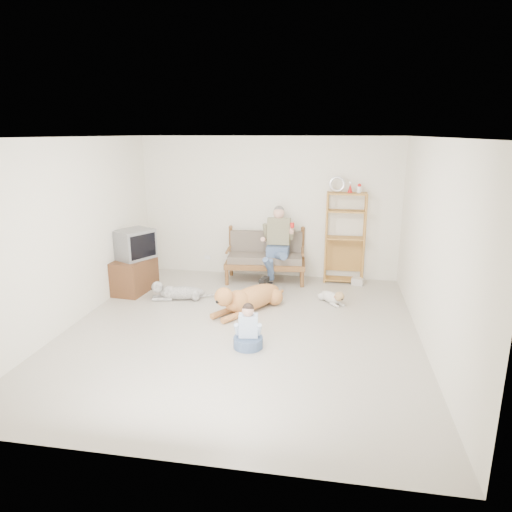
% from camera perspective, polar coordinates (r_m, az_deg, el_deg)
% --- Properties ---
extents(floor, '(5.50, 5.50, 0.00)m').
position_cam_1_polar(floor, '(6.65, -1.91, -9.33)').
color(floor, '#B9B0A2').
rests_on(floor, ground).
extents(ceiling, '(5.50, 5.50, 0.00)m').
position_cam_1_polar(ceiling, '(6.05, -2.14, 14.63)').
color(ceiling, white).
rests_on(ceiling, ground).
extents(wall_back, '(5.00, 0.00, 5.00)m').
position_cam_1_polar(wall_back, '(8.87, 1.59, 6.04)').
color(wall_back, silver).
rests_on(wall_back, ground).
extents(wall_front, '(5.00, 0.00, 5.00)m').
position_cam_1_polar(wall_front, '(3.68, -10.75, -7.55)').
color(wall_front, silver).
rests_on(wall_front, ground).
extents(wall_left, '(0.00, 5.50, 5.50)m').
position_cam_1_polar(wall_left, '(7.14, -22.09, 2.69)').
color(wall_left, silver).
rests_on(wall_left, ground).
extents(wall_right, '(0.00, 5.50, 5.50)m').
position_cam_1_polar(wall_right, '(6.22, 21.17, 1.06)').
color(wall_right, silver).
rests_on(wall_right, ground).
extents(loveseat, '(1.55, 0.82, 0.95)m').
position_cam_1_polar(loveseat, '(8.71, 1.24, 0.05)').
color(loveseat, brown).
rests_on(loveseat, ground).
extents(man, '(0.55, 0.79, 1.28)m').
position_cam_1_polar(man, '(8.40, 2.48, 0.76)').
color(man, slate).
rests_on(man, loveseat).
extents(etagere, '(0.76, 0.33, 2.00)m').
position_cam_1_polar(etagere, '(8.68, 11.05, 2.36)').
color(etagere, '#B78939').
rests_on(etagere, ground).
extents(book_stack, '(0.25, 0.21, 0.13)m').
position_cam_1_polar(book_stack, '(8.75, 12.61, -3.11)').
color(book_stack, silver).
rests_on(book_stack, ground).
extents(tv_stand, '(0.58, 0.94, 0.60)m').
position_cam_1_polar(tv_stand, '(8.44, -14.99, -2.28)').
color(tv_stand, '#5A301D').
rests_on(tv_stand, ground).
extents(crt_tv, '(0.73, 0.78, 0.51)m').
position_cam_1_polar(crt_tv, '(8.31, -14.95, 1.44)').
color(crt_tv, slate).
rests_on(crt_tv, tv_stand).
extents(wall_outlet, '(0.12, 0.02, 0.08)m').
position_cam_1_polar(wall_outlet, '(9.34, -6.09, -0.18)').
color(wall_outlet, white).
rests_on(wall_outlet, ground).
extents(golden_retriever, '(1.04, 1.47, 0.51)m').
position_cam_1_polar(golden_retriever, '(7.29, -1.06, -5.30)').
color(golden_retriever, '#BA7840').
rests_on(golden_retriever, ground).
extents(shaggy_dog, '(1.07, 0.44, 0.33)m').
position_cam_1_polar(shaggy_dog, '(7.91, -9.88, -4.45)').
color(shaggy_dog, white).
rests_on(shaggy_dog, ground).
extents(terrier, '(0.47, 0.55, 0.25)m').
position_cam_1_polar(terrier, '(7.72, 9.58, -5.12)').
color(terrier, silver).
rests_on(terrier, ground).
extents(child, '(0.39, 0.39, 0.62)m').
position_cam_1_polar(child, '(6.09, -0.98, -9.41)').
color(child, slate).
rests_on(child, ground).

